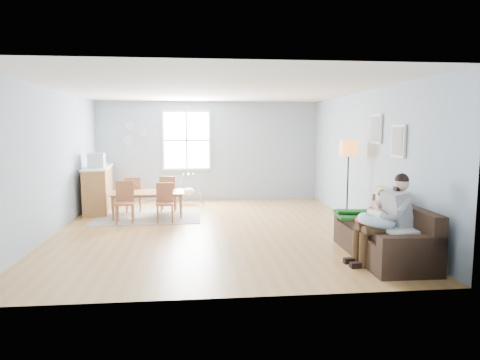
{
  "coord_description": "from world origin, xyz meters",
  "views": [
    {
      "loc": [
        -0.35,
        -8.24,
        1.94
      ],
      "look_at": [
        0.47,
        -0.33,
        1.0
      ],
      "focal_mm": 32.0,
      "sensor_mm": 36.0,
      "label": 1
    }
  ],
  "objects": [
    {
      "name": "toddler",
      "position": [
        2.44,
        -1.96,
        0.69
      ],
      "size": [
        0.51,
        0.25,
        0.8
      ],
      "color": "white",
      "rests_on": "sofa"
    },
    {
      "name": "father",
      "position": [
        2.38,
        -2.44,
        0.7
      ],
      "size": [
        0.95,
        0.46,
        1.32
      ],
      "color": "gray",
      "rests_on": "sofa"
    },
    {
      "name": "pictures",
      "position": [
        2.97,
        -1.05,
        1.85
      ],
      "size": [
        0.05,
        1.34,
        0.74
      ],
      "color": "silver",
      "rests_on": "room"
    },
    {
      "name": "storage_cube",
      "position": [
        2.53,
        -2.64,
        0.28
      ],
      "size": [
        0.57,
        0.53,
        0.56
      ],
      "color": "silver",
      "rests_on": "room"
    },
    {
      "name": "chair_nw",
      "position": [
        -1.83,
        1.89,
        0.47
      ],
      "size": [
        0.42,
        0.42,
        0.84
      ],
      "color": "brown",
      "rests_on": "rug"
    },
    {
      "name": "rug",
      "position": [
        -1.43,
        1.32,
        0.01
      ],
      "size": [
        2.3,
        1.75,
        0.01
      ],
      "primitive_type": "cube",
      "rotation": [
        0.0,
        0.0,
        0.0
      ],
      "color": "#A39F95",
      "rests_on": "room"
    },
    {
      "name": "beige_pillow",
      "position": [
        2.73,
        -1.63,
        0.75
      ],
      "size": [
        0.14,
        0.5,
        0.49
      ],
      "primitive_type": "cube",
      "rotation": [
        0.0,
        0.0,
        -0.01
      ],
      "color": "#C3B295",
      "rests_on": "sofa"
    },
    {
      "name": "wall_plates",
      "position": [
        -2.0,
        3.47,
        1.83
      ],
      "size": [
        0.67,
        0.02,
        0.66
      ],
      "color": "#A8BFCA",
      "rests_on": "room"
    },
    {
      "name": "room",
      "position": [
        0.0,
        0.0,
        2.42
      ],
      "size": [
        8.4,
        9.4,
        3.9
      ],
      "color": "#AB7E3C"
    },
    {
      "name": "floor_lamp",
      "position": [
        2.66,
        -0.04,
        1.43
      ],
      "size": [
        0.35,
        0.35,
        1.73
      ],
      "color": "black",
      "rests_on": "room"
    },
    {
      "name": "nursing_pillow",
      "position": [
        2.22,
        -2.44,
        0.64
      ],
      "size": [
        0.61,
        0.6,
        0.22
      ],
      "primitive_type": "torus",
      "rotation": [
        0.0,
        0.14,
        -0.11
      ],
      "color": "silver",
      "rests_on": "father"
    },
    {
      "name": "baby_swing",
      "position": [
        -0.55,
        2.88,
        0.36
      ],
      "size": [
        0.81,
        0.82,
        0.79
      ],
      "color": "#BABABF",
      "rests_on": "room"
    },
    {
      "name": "chair_se",
      "position": [
        -1.02,
        0.76,
        0.46
      ],
      "size": [
        0.4,
        0.4,
        0.82
      ],
      "color": "brown",
      "rests_on": "rug"
    },
    {
      "name": "sofa",
      "position": [
        2.51,
        -2.15,
        0.29
      ],
      "size": [
        0.9,
        2.04,
        0.82
      ],
      "color": "black",
      "rests_on": "room"
    },
    {
      "name": "monitor",
      "position": [
        -2.65,
        1.91,
        1.23
      ],
      "size": [
        0.38,
        0.36,
        0.34
      ],
      "color": "#BABABF",
      "rests_on": "counter"
    },
    {
      "name": "dining_table",
      "position": [
        -1.43,
        1.32,
        0.28
      ],
      "size": [
        1.63,
        0.96,
        0.56
      ],
      "primitive_type": "imported",
      "rotation": [
        0.0,
        0.0,
        0.05
      ],
      "color": "olive",
      "rests_on": "rug"
    },
    {
      "name": "counter",
      "position": [
        -2.7,
        2.27,
        0.54
      ],
      "size": [
        0.75,
        1.94,
        1.06
      ],
      "color": "olive",
      "rests_on": "room"
    },
    {
      "name": "green_throw",
      "position": [
        2.44,
        -1.48,
        0.52
      ],
      "size": [
        1.04,
        0.89,
        0.04
      ],
      "primitive_type": "cube",
      "rotation": [
        0.0,
        0.0,
        -0.15
      ],
      "color": "#16631C",
      "rests_on": "sofa"
    },
    {
      "name": "chair_ne",
      "position": [
        -1.02,
        1.89,
        0.48
      ],
      "size": [
        0.41,
        0.41,
        0.85
      ],
      "color": "brown",
      "rests_on": "rug"
    },
    {
      "name": "chair_sw",
      "position": [
        -1.84,
        0.76,
        0.49
      ],
      "size": [
        0.42,
        0.42,
        0.87
      ],
      "color": "brown",
      "rests_on": "rug"
    },
    {
      "name": "window",
      "position": [
        -0.6,
        3.46,
        1.65
      ],
      "size": [
        1.32,
        0.08,
        1.62
      ],
      "color": "silver",
      "rests_on": "room"
    },
    {
      "name": "infant",
      "position": [
        2.22,
        -2.4,
        0.72
      ],
      "size": [
        0.19,
        0.38,
        0.14
      ],
      "color": "white",
      "rests_on": "nursing_pillow"
    }
  ]
}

